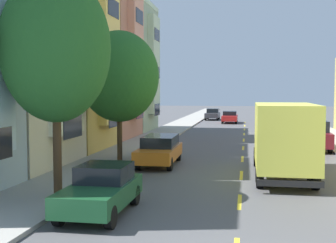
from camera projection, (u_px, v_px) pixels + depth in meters
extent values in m
plane|color=#4C4C4F|center=(244.00, 136.00, 38.14)|extent=(160.00, 160.00, 0.00)
cube|color=#99968E|center=(157.00, 136.00, 37.40)|extent=(3.20, 120.00, 0.14)
cube|color=#99968E|center=(336.00, 140.00, 34.94)|extent=(3.20, 120.00, 0.14)
cube|color=yellow|center=(240.00, 202.00, 15.54)|extent=(0.14, 2.20, 0.01)
cube|color=yellow|center=(241.00, 175.00, 20.45)|extent=(0.14, 2.20, 0.01)
cube|color=yellow|center=(242.00, 159.00, 25.36)|extent=(0.14, 2.20, 0.01)
cube|color=yellow|center=(243.00, 148.00, 30.28)|extent=(0.14, 2.20, 0.01)
cube|color=yellow|center=(244.00, 140.00, 35.19)|extent=(0.14, 2.20, 0.01)
cube|color=yellow|center=(244.00, 134.00, 40.10)|extent=(0.14, 2.20, 0.01)
cube|color=yellow|center=(244.00, 129.00, 45.02)|extent=(0.14, 2.20, 0.01)
cube|color=yellow|center=(245.00, 126.00, 49.93)|extent=(0.14, 2.20, 0.01)
cube|color=yellow|center=(245.00, 123.00, 54.84)|extent=(0.14, 2.20, 0.01)
cube|color=white|center=(66.00, 40.00, 21.64)|extent=(0.55, 3.04, 9.12)
cube|color=#1E232D|center=(73.00, 127.00, 21.87)|extent=(0.04, 2.31, 1.10)
cube|color=#1E232D|center=(72.00, 54.00, 21.64)|extent=(0.04, 2.31, 1.10)
cube|color=tan|center=(22.00, 61.00, 29.55)|extent=(11.45, 6.76, 11.60)
cube|color=#F9D572|center=(109.00, 53.00, 28.49)|extent=(0.55, 3.04, 9.05)
cube|color=#1E232D|center=(114.00, 118.00, 28.72)|extent=(0.04, 2.31, 1.10)
cube|color=#1E232D|center=(114.00, 64.00, 28.48)|extent=(0.04, 2.31, 1.10)
cube|color=#1E232D|center=(114.00, 8.00, 28.25)|extent=(0.04, 2.31, 1.10)
cube|color=#B27560|center=(69.00, 62.00, 36.30)|extent=(10.61, 6.76, 12.37)
cube|color=#E19B83|center=(136.00, 55.00, 35.30)|extent=(0.55, 3.04, 9.65)
cube|color=#1E232D|center=(140.00, 111.00, 35.55)|extent=(0.04, 2.31, 1.10)
cube|color=#1E232D|center=(140.00, 64.00, 35.30)|extent=(0.04, 2.31, 1.10)
cube|color=#1E232D|center=(140.00, 17.00, 35.05)|extent=(0.04, 2.31, 1.10)
cube|color=#99AD8E|center=(90.00, 70.00, 43.29)|extent=(12.06, 6.76, 11.65)
cube|color=beige|center=(148.00, 5.00, 41.88)|extent=(0.60, 6.76, 0.44)
cube|color=beige|center=(154.00, 65.00, 42.17)|extent=(0.55, 3.04, 9.09)
cube|color=#1E232D|center=(157.00, 110.00, 42.40)|extent=(0.04, 2.31, 1.10)
cube|color=#1E232D|center=(157.00, 72.00, 42.16)|extent=(0.04, 2.31, 1.10)
cube|color=#1E232D|center=(157.00, 35.00, 41.93)|extent=(0.04, 2.31, 1.10)
cylinder|color=#47331E|center=(57.00, 149.00, 15.92)|extent=(0.30, 0.30, 3.24)
ellipsoid|color=#235B23|center=(56.00, 48.00, 15.68)|extent=(3.85, 3.85, 5.24)
cylinder|color=#47331E|center=(120.00, 136.00, 23.72)|extent=(0.27, 0.27, 2.67)
ellipsoid|color=#235B23|center=(119.00, 76.00, 23.51)|extent=(4.18, 4.18, 4.77)
cube|color=#D8D84C|center=(285.00, 135.00, 18.89)|extent=(2.42, 5.25, 2.63)
cube|color=#D8D84C|center=(278.00, 132.00, 22.61)|extent=(2.31, 1.91, 2.20)
cube|color=black|center=(277.00, 121.00, 23.46)|extent=(2.02, 0.09, 0.97)
cube|color=black|center=(290.00, 184.00, 16.50)|extent=(2.40, 0.17, 0.24)
cylinder|color=black|center=(299.00, 158.00, 22.56)|extent=(0.28, 0.96, 0.96)
cylinder|color=black|center=(257.00, 157.00, 22.92)|extent=(0.28, 0.96, 0.96)
cylinder|color=black|center=(315.00, 177.00, 17.42)|extent=(0.28, 0.96, 0.96)
cylinder|color=black|center=(260.00, 176.00, 17.77)|extent=(0.28, 0.96, 0.96)
cylinder|color=black|center=(311.00, 172.00, 18.50)|extent=(0.28, 0.96, 0.96)
cylinder|color=black|center=(259.00, 171.00, 18.86)|extent=(0.28, 0.96, 0.96)
cube|color=#194C28|center=(100.00, 194.00, 13.91)|extent=(1.76, 4.01, 0.62)
cube|color=black|center=(105.00, 173.00, 14.34)|extent=(1.54, 1.69, 0.55)
cylinder|color=black|center=(59.00, 214.00, 12.73)|extent=(0.22, 0.66, 0.66)
cylinder|color=black|center=(110.00, 217.00, 12.46)|extent=(0.22, 0.66, 0.66)
cylinder|color=black|center=(92.00, 193.00, 15.40)|extent=(0.22, 0.66, 0.66)
cylinder|color=black|center=(135.00, 195.00, 15.13)|extent=(0.22, 0.66, 0.66)
cube|color=tan|center=(285.00, 120.00, 49.37)|extent=(1.82, 4.03, 0.62)
cube|color=black|center=(285.00, 115.00, 48.85)|extent=(1.56, 1.71, 0.55)
cylinder|color=black|center=(290.00, 122.00, 50.61)|extent=(0.23, 0.66, 0.66)
cylinder|color=black|center=(276.00, 122.00, 50.85)|extent=(0.23, 0.66, 0.66)
cylinder|color=black|center=(293.00, 124.00, 47.93)|extent=(0.23, 0.66, 0.66)
cylinder|color=black|center=(279.00, 124.00, 48.16)|extent=(0.23, 0.66, 0.66)
cube|color=#333338|center=(213.00, 115.00, 59.97)|extent=(1.83, 4.04, 0.62)
cube|color=black|center=(213.00, 111.00, 60.40)|extent=(1.57, 1.71, 0.55)
cylinder|color=black|center=(206.00, 118.00, 58.81)|extent=(0.24, 0.66, 0.66)
cylinder|color=black|center=(217.00, 118.00, 58.51)|extent=(0.24, 0.66, 0.66)
cylinder|color=black|center=(208.00, 117.00, 61.47)|extent=(0.24, 0.66, 0.66)
cylinder|color=black|center=(219.00, 117.00, 61.17)|extent=(0.24, 0.66, 0.66)
cube|color=orange|center=(159.00, 153.00, 23.25)|extent=(1.90, 4.73, 0.62)
cube|color=black|center=(160.00, 141.00, 23.58)|extent=(1.65, 2.85, 0.55)
cylinder|color=black|center=(137.00, 163.00, 21.82)|extent=(0.23, 0.66, 0.66)
cylinder|color=black|center=(170.00, 164.00, 21.57)|extent=(0.23, 0.66, 0.66)
cylinder|color=black|center=(150.00, 154.00, 24.97)|extent=(0.23, 0.66, 0.66)
cylinder|color=black|center=(179.00, 155.00, 24.72)|extent=(0.23, 0.66, 0.66)
cube|color=maroon|center=(312.00, 138.00, 29.36)|extent=(2.02, 4.83, 0.90)
cube|color=black|center=(313.00, 126.00, 29.31)|extent=(1.76, 2.81, 0.70)
cylinder|color=black|center=(322.00, 142.00, 30.83)|extent=(0.23, 0.66, 0.66)
cylinder|color=black|center=(296.00, 142.00, 31.15)|extent=(0.23, 0.66, 0.66)
cylinder|color=black|center=(330.00, 148.00, 27.63)|extent=(0.23, 0.66, 0.66)
cylinder|color=black|center=(301.00, 147.00, 27.96)|extent=(0.23, 0.66, 0.66)
cube|color=#AD1E1E|center=(230.00, 118.00, 54.09)|extent=(1.80, 4.50, 0.60)
cube|color=black|center=(230.00, 113.00, 54.27)|extent=(1.58, 2.16, 0.50)
cylinder|color=black|center=(222.00, 121.00, 52.74)|extent=(0.22, 0.66, 0.66)
cylinder|color=black|center=(236.00, 121.00, 52.47)|extent=(0.22, 0.66, 0.66)
cylinder|color=black|center=(224.00, 119.00, 55.75)|extent=(0.22, 0.66, 0.66)
cylinder|color=black|center=(237.00, 120.00, 55.48)|extent=(0.22, 0.66, 0.66)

